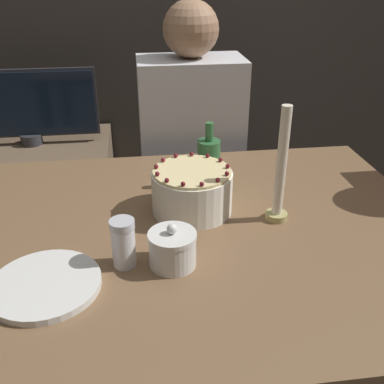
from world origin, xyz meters
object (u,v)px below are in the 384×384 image
Objects in this scene: cake at (192,191)px; tv_monitor at (26,106)px; sugar_shaker at (123,243)px; sugar_bowl at (172,249)px; bottle at (209,162)px; person_man_blue_shirt at (191,179)px; candle at (280,175)px.

cake is 1.19m from tv_monitor.
sugar_shaker is at bearing -70.00° from tv_monitor.
sugar_bowl is (-0.08, -0.24, -0.02)m from cake.
sugar_bowl is at bearing -7.42° from sugar_shaker.
sugar_bowl is 0.42m from bottle.
person_man_blue_shirt reaches higher than sugar_bowl.
sugar_shaker is at bearing -159.51° from candle.
sugar_bowl is at bearing 79.78° from person_man_blue_shirt.
sugar_shaker is 0.46m from bottle.
person_man_blue_shirt is at bearing 101.99° from candle.
tv_monitor is at bearing 114.08° from sugar_bowl.
person_man_blue_shirt is (0.00, 0.45, -0.27)m from bottle.
cake is 1.09× the size of bottle.
tv_monitor is (-0.45, 1.23, -0.04)m from sugar_shaker.
person_man_blue_shirt reaches higher than sugar_shaker.
candle reaches higher than sugar_shaker.
candle is at bearing -56.70° from bottle.
tv_monitor is (-0.63, 1.01, -0.04)m from cake.
sugar_shaker reaches higher than sugar_bowl.
candle is 0.25× the size of person_man_blue_shirt.
candle is (0.22, -0.07, 0.07)m from cake.
person_man_blue_shirt reaches higher than tv_monitor.
cake is at bearing -115.11° from bottle.
candle is at bearing 29.22° from sugar_bowl.
bottle is (0.07, 0.15, 0.02)m from cake.
bottle reaches higher than cake.
cake is at bearing 161.39° from candle.
candle is 1.56× the size of bottle.
tv_monitor is at bearing 129.39° from bottle.
bottle is at bearing 64.89° from cake.
person_man_blue_shirt is 1.91× the size of tv_monitor.
person_man_blue_shirt is at bearing 72.52° from sugar_shaker.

